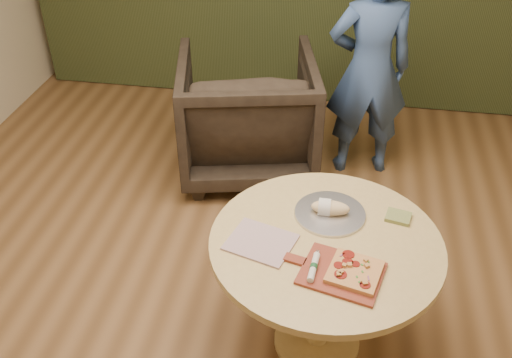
{
  "coord_description": "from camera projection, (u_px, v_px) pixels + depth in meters",
  "views": [
    {
      "loc": [
        0.47,
        -2.03,
        2.57
      ],
      "look_at": [
        0.09,
        0.25,
        0.9
      ],
      "focal_mm": 40.0,
      "sensor_mm": 36.0,
      "label": 1
    }
  ],
  "objects": [
    {
      "name": "green_packet",
      "position": [
        398.0,
        217.0,
        2.83
      ],
      "size": [
        0.14,
        0.12,
        0.02
      ],
      "primitive_type": "cube",
      "rotation": [
        0.0,
        0.0,
        -0.22
      ],
      "color": "#5B662E",
      "rests_on": "pedestal_table"
    },
    {
      "name": "cutlery_roll",
      "position": [
        314.0,
        267.0,
        2.52
      ],
      "size": [
        0.05,
        0.2,
        0.03
      ],
      "rotation": [
        0.0,
        0.0,
        -0.1
      ],
      "color": "silver",
      "rests_on": "pizza_paddle"
    },
    {
      "name": "bread_roll",
      "position": [
        329.0,
        208.0,
        2.84
      ],
      "size": [
        0.19,
        0.09,
        0.09
      ],
      "color": "beige",
      "rests_on": "serving_tray"
    },
    {
      "name": "room_shell",
      "position": [
        225.0,
        114.0,
        2.38
      ],
      "size": [
        5.04,
        6.04,
        2.84
      ],
      "color": "brown",
      "rests_on": "ground"
    },
    {
      "name": "serving_tray",
      "position": [
        330.0,
        213.0,
        2.86
      ],
      "size": [
        0.36,
        0.36,
        0.02
      ],
      "color": "silver",
      "rests_on": "pedestal_table"
    },
    {
      "name": "pedestal_table",
      "position": [
        324.0,
        262.0,
        2.79
      ],
      "size": [
        1.12,
        1.12,
        0.75
      ],
      "rotation": [
        0.0,
        0.0,
        0.03
      ],
      "color": "tan",
      "rests_on": "ground"
    },
    {
      "name": "pizza_paddle",
      "position": [
        339.0,
        273.0,
        2.52
      ],
      "size": [
        0.47,
        0.36,
        0.01
      ],
      "rotation": [
        0.0,
        0.0,
        -0.25
      ],
      "color": "maroon",
      "rests_on": "pedestal_table"
    },
    {
      "name": "person_standing",
      "position": [
        369.0,
        69.0,
        4.05
      ],
      "size": [
        0.68,
        0.52,
        1.67
      ],
      "primitive_type": "imported",
      "rotation": [
        0.0,
        0.0,
        3.35
      ],
      "color": "#34507F",
      "rests_on": "ground"
    },
    {
      "name": "newspaper",
      "position": [
        261.0,
        242.0,
        2.69
      ],
      "size": [
        0.36,
        0.32,
        0.01
      ],
      "primitive_type": "cube",
      "rotation": [
        0.0,
        0.0,
        -0.29
      ],
      "color": "silver",
      "rests_on": "pedestal_table"
    },
    {
      "name": "flatbread_pizza",
      "position": [
        354.0,
        271.0,
        2.5
      ],
      "size": [
        0.27,
        0.27,
        0.04
      ],
      "rotation": [
        0.0,
        0.0,
        -0.25
      ],
      "color": "tan",
      "rests_on": "pizza_paddle"
    },
    {
      "name": "armchair",
      "position": [
        247.0,
        109.0,
        4.24
      ],
      "size": [
        1.16,
        1.12,
        1.01
      ],
      "primitive_type": "imported",
      "rotation": [
        0.0,
        0.0,
        3.36
      ],
      "color": "black",
      "rests_on": "ground"
    }
  ]
}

